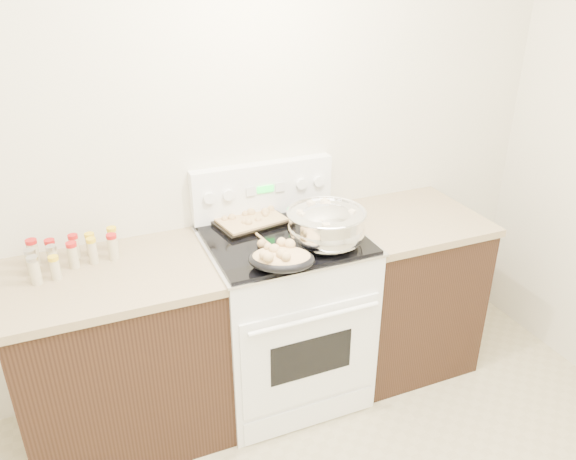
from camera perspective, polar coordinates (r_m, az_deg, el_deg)
name	(u,v)px	position (r m, az deg, el deg)	size (l,w,h in m)	color
room_shell	(389,221)	(1.13, 10.25, 0.88)	(4.10, 3.60, 2.75)	beige
counter_left	(123,355)	(2.86, -16.43, -12.11)	(0.93, 0.67, 0.92)	black
counter_right	(402,289)	(3.30, 11.46, -5.86)	(0.73, 0.67, 0.92)	black
kitchen_range	(284,313)	(2.98, -0.41, -8.42)	(0.78, 0.73, 1.22)	white
mixing_bowl	(326,227)	(2.64, 3.90, 0.29)	(0.40, 0.40, 0.22)	silver
roasting_pan	(281,258)	(2.45, -0.69, -2.84)	(0.35, 0.30, 0.11)	black
baking_sheet	(251,220)	(2.87, -3.75, 0.97)	(0.40, 0.31, 0.06)	black
wooden_spoon	(260,240)	(2.68, -2.87, -1.05)	(0.06, 0.26, 0.04)	tan
blue_ladle	(343,235)	(2.70, 5.59, -0.49)	(0.17, 0.23, 0.09)	#97DAE1
spice_jars	(67,253)	(2.69, -21.53, -2.23)	(0.40, 0.24, 0.13)	#BFB28C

